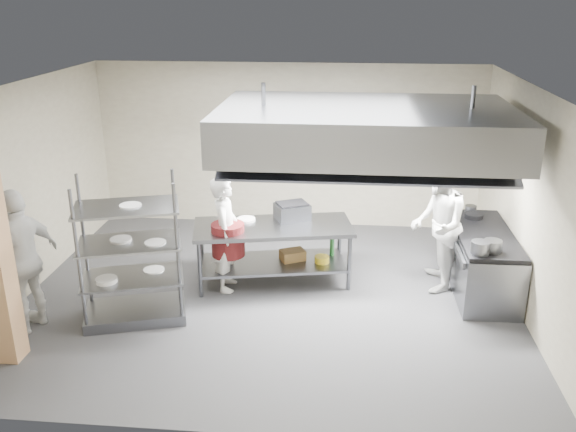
# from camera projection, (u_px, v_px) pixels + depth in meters

# --- Properties ---
(floor) EXTENTS (7.00, 7.00, 0.00)m
(floor) POSITION_uv_depth(u_px,v_px,m) (269.00, 295.00, 8.89)
(floor) COLOR #2A2A2C
(floor) RESTS_ON ground
(ceiling) EXTENTS (7.00, 7.00, 0.00)m
(ceiling) POSITION_uv_depth(u_px,v_px,m) (267.00, 87.00, 7.86)
(ceiling) COLOR silver
(ceiling) RESTS_ON wall_back
(wall_back) EXTENTS (7.00, 0.00, 7.00)m
(wall_back) POSITION_uv_depth(u_px,v_px,m) (288.00, 146.00, 11.18)
(wall_back) COLOR tan
(wall_back) RESTS_ON ground
(wall_left) EXTENTS (0.00, 6.00, 6.00)m
(wall_left) POSITION_uv_depth(u_px,v_px,m) (25.00, 190.00, 8.68)
(wall_left) COLOR tan
(wall_left) RESTS_ON ground
(wall_right) EXTENTS (0.00, 6.00, 6.00)m
(wall_right) POSITION_uv_depth(u_px,v_px,m) (530.00, 205.00, 8.06)
(wall_right) COLOR tan
(wall_right) RESTS_ON ground
(exhaust_hood) EXTENTS (4.00, 2.50, 0.60)m
(exhaust_hood) POSITION_uv_depth(u_px,v_px,m) (365.00, 129.00, 8.32)
(exhaust_hood) COLOR gray
(exhaust_hood) RESTS_ON ceiling
(hood_strip_a) EXTENTS (1.60, 0.12, 0.04)m
(hood_strip_a) POSITION_uv_depth(u_px,v_px,m) (300.00, 150.00, 8.51)
(hood_strip_a) COLOR white
(hood_strip_a) RESTS_ON exhaust_hood
(hood_strip_b) EXTENTS (1.60, 0.12, 0.04)m
(hood_strip_b) POSITION_uv_depth(u_px,v_px,m) (430.00, 153.00, 8.35)
(hood_strip_b) COLOR white
(hood_strip_b) RESTS_ON exhaust_hood
(wall_shelf) EXTENTS (1.50, 0.28, 0.04)m
(wall_shelf) POSITION_uv_depth(u_px,v_px,m) (388.00, 150.00, 10.87)
(wall_shelf) COLOR gray
(wall_shelf) RESTS_ON wall_back
(island) EXTENTS (2.47, 1.40, 0.91)m
(island) POSITION_uv_depth(u_px,v_px,m) (273.00, 254.00, 9.16)
(island) COLOR gray
(island) RESTS_ON floor
(island_worktop) EXTENTS (2.47, 1.40, 0.06)m
(island_worktop) POSITION_uv_depth(u_px,v_px,m) (273.00, 227.00, 9.02)
(island_worktop) COLOR gray
(island_worktop) RESTS_ON island
(island_undershelf) EXTENTS (2.27, 1.27, 0.04)m
(island_undershelf) POSITION_uv_depth(u_px,v_px,m) (273.00, 263.00, 9.22)
(island_undershelf) COLOR slate
(island_undershelf) RESTS_ON island
(pass_rack) EXTENTS (1.47, 1.11, 1.96)m
(pass_rack) POSITION_uv_depth(u_px,v_px,m) (130.00, 251.00, 7.94)
(pass_rack) COLOR gray
(pass_rack) RESTS_ON floor
(cooking_range) EXTENTS (0.80, 2.00, 0.84)m
(cooking_range) POSITION_uv_depth(u_px,v_px,m) (481.00, 263.00, 8.94)
(cooking_range) COLOR gray
(cooking_range) RESTS_ON floor
(range_top) EXTENTS (0.78, 1.96, 0.06)m
(range_top) POSITION_uv_depth(u_px,v_px,m) (485.00, 234.00, 8.79)
(range_top) COLOR black
(range_top) RESTS_ON cooking_range
(chef_head) EXTENTS (0.46, 0.66, 1.72)m
(chef_head) POSITION_uv_depth(u_px,v_px,m) (226.00, 234.00, 8.83)
(chef_head) COLOR white
(chef_head) RESTS_ON floor
(chef_line) EXTENTS (0.81, 1.01, 1.97)m
(chef_line) POSITION_uv_depth(u_px,v_px,m) (438.00, 225.00, 8.81)
(chef_line) COLOR silver
(chef_line) RESTS_ON floor
(chef_plating) EXTENTS (0.80, 1.20, 1.90)m
(chef_plating) POSITION_uv_depth(u_px,v_px,m) (23.00, 260.00, 7.73)
(chef_plating) COLOR white
(chef_plating) RESTS_ON floor
(griddle) EXTENTS (0.60, 0.55, 0.24)m
(griddle) POSITION_uv_depth(u_px,v_px,m) (292.00, 212.00, 9.22)
(griddle) COLOR slate
(griddle) RESTS_ON island_worktop
(wicker_basket) EXTENTS (0.43, 0.38, 0.16)m
(wicker_basket) POSITION_uv_depth(u_px,v_px,m) (293.00, 255.00, 9.25)
(wicker_basket) COLOR brown
(wicker_basket) RESTS_ON island_undershelf
(stockpot) EXTENTS (0.25, 0.25, 0.17)m
(stockpot) POSITION_uv_depth(u_px,v_px,m) (480.00, 248.00, 8.03)
(stockpot) COLOR slate
(stockpot) RESTS_ON range_top
(plate_stack) EXTENTS (0.28, 0.28, 0.05)m
(plate_stack) POSITION_uv_depth(u_px,v_px,m) (133.00, 275.00, 8.06)
(plate_stack) COLOR white
(plate_stack) RESTS_ON pass_rack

